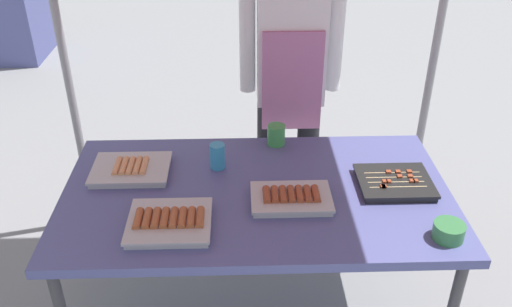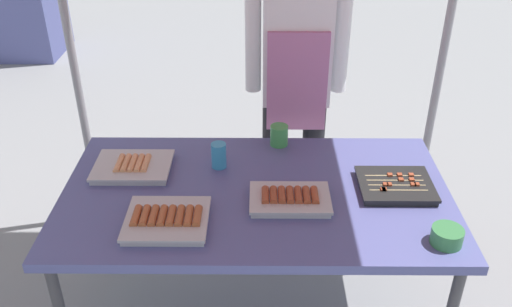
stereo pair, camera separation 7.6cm
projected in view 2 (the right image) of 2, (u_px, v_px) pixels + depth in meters
name	position (u px, v px, depth m)	size (l,w,h in m)	color
stall_table	(256.00, 201.00, 2.28)	(1.60, 0.90, 0.75)	#4C518C
tray_grilled_sausages	(290.00, 199.00, 2.17)	(0.32, 0.22, 0.05)	#ADADB2
tray_meat_skewers	(395.00, 186.00, 2.25)	(0.30, 0.26, 0.04)	black
tray_pork_links	(133.00, 167.00, 2.38)	(0.33, 0.26, 0.05)	#ADADB2
tray_spring_rolls	(167.00, 220.00, 2.05)	(0.31, 0.28, 0.05)	#ADADB2
condiment_bowl	(447.00, 236.00, 1.95)	(0.11, 0.11, 0.06)	#33723F
drink_cup_near_edge	(219.00, 155.00, 2.38)	(0.07, 0.07, 0.11)	#338CBF
drink_cup_by_wok	(279.00, 135.00, 2.56)	(0.08, 0.08, 0.10)	#3F994C
vendor_woman	(296.00, 75.00, 2.79)	(0.52, 0.23, 1.60)	black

